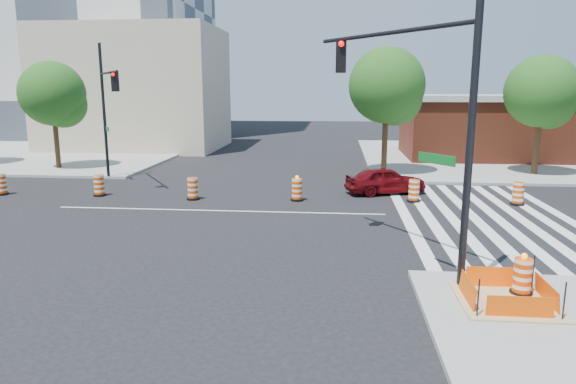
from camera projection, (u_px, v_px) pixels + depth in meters
The scene contains 21 objects.
ground at pixel (218, 211), 21.73m from camera, with size 120.00×120.00×0.00m, color black.
sidewalk_ne at pixel (515, 158), 37.59m from camera, with size 22.00×22.00×0.15m, color gray.
sidewalk_nw at pixel (48, 152), 40.95m from camera, with size 22.00×22.00×0.15m, color gray.
crosswalk_east at pixel (484, 217), 20.71m from camera, with size 6.75×13.50×0.01m.
lane_centerline at pixel (218, 211), 21.73m from camera, with size 14.00×0.12×0.01m, color silver.
excavation_pit at pixel (506, 300), 12.07m from camera, with size 2.20×2.20×0.90m.
brick_storefront at pixel (518, 127), 37.14m from camera, with size 16.50×8.50×4.60m.
beige_midrise at pixel (137, 89), 43.31m from camera, with size 14.00×10.00×10.00m, color #C2AF94.
red_coupe at pixel (385, 180), 25.13m from camera, with size 1.57×3.90×1.33m, color #5A070C.
signal_pole_se at pixel (421, 88), 13.63m from camera, with size 3.84×5.20×8.37m.
signal_pole_nw at pixel (107, 99), 27.14m from camera, with size 3.07×4.79×7.36m.
pit_drum at pixel (522, 278), 12.45m from camera, with size 0.54×0.54×1.07m.
tree_north_b at pixel (54, 97), 31.65m from camera, with size 3.96×3.96×6.73m.
tree_north_c at pixel (387, 90), 29.58m from camera, with size 4.37×4.37×7.43m.
tree_north_d at pixel (542, 96), 29.26m from camera, with size 4.10×4.09×6.96m.
median_drum_0 at pixel (1, 185), 24.88m from camera, with size 0.60×0.60×1.02m.
median_drum_1 at pixel (99, 186), 24.62m from camera, with size 0.60×0.60×1.02m.
median_drum_2 at pixel (193, 189), 23.80m from camera, with size 0.60×0.60×1.02m.
median_drum_3 at pixel (297, 190), 23.58m from camera, with size 0.60×0.60×1.18m.
median_drum_4 at pixel (414, 192), 23.33m from camera, with size 0.60×0.60×1.02m.
median_drum_5 at pixel (518, 194), 22.70m from camera, with size 0.60×0.60×1.02m.
Camera 1 is at (4.96, -20.75, 5.12)m, focal length 32.00 mm.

